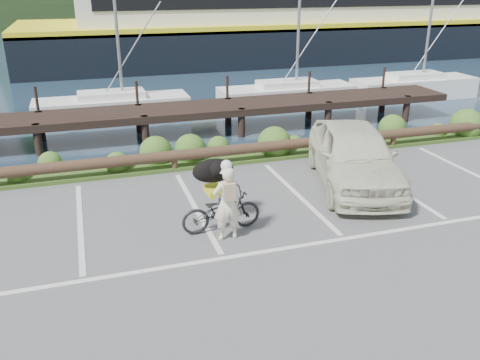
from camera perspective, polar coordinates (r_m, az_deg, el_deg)
name	(u,v)px	position (r m, az deg, el deg)	size (l,w,h in m)	color
ground	(218,249)	(10.21, -2.48, -7.70)	(72.00, 72.00, 0.00)	#545456
harbor_backdrop	(90,13)	(87.21, -16.54, 17.57)	(170.00, 160.00, 30.00)	#1C2F43
vegetation_strip	(170,161)	(14.94, -7.83, 2.10)	(34.00, 1.60, 0.10)	#3D5B21
log_rail	(175,171)	(14.31, -7.32, 1.01)	(32.00, 0.30, 0.60)	#443021
bicycle	(221,211)	(10.72, -2.12, -3.49)	(0.60, 1.71, 0.90)	black
cyclist	(227,203)	(10.23, -1.48, -2.65)	(0.58, 0.38, 1.58)	white
dog	(213,171)	(10.93, -3.03, 1.07)	(0.92, 0.45, 0.53)	black
parked_car	(354,155)	(13.33, 12.68, 2.73)	(1.88, 4.67, 1.59)	silver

